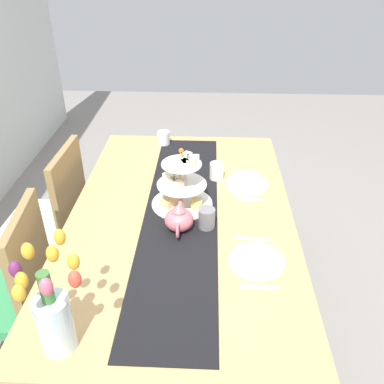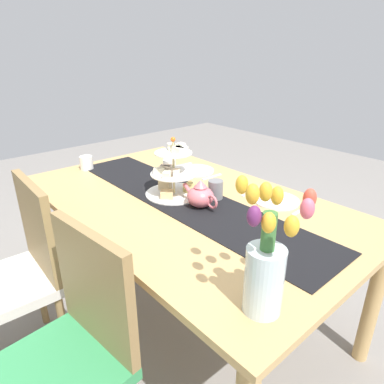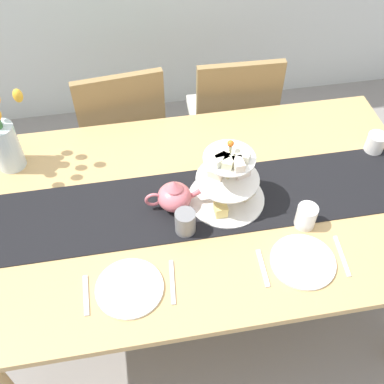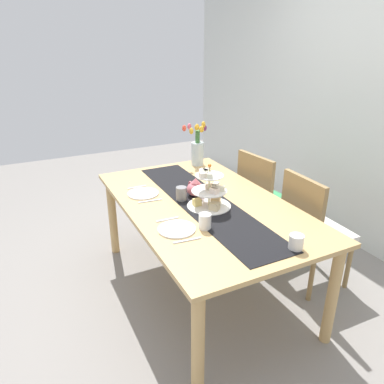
# 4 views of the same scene
# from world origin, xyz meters

# --- Properties ---
(ground_plane) EXTENTS (8.00, 8.00, 0.00)m
(ground_plane) POSITION_xyz_m (0.00, 0.00, 0.00)
(ground_plane) COLOR gray
(dining_table) EXTENTS (1.78, 1.06, 0.74)m
(dining_table) POSITION_xyz_m (0.00, 0.00, 0.65)
(dining_table) COLOR tan
(dining_table) RESTS_ON ground_plane
(chair_left) EXTENTS (0.46, 0.46, 0.91)m
(chair_left) POSITION_xyz_m (-0.30, 0.76, 0.50)
(chair_left) COLOR olive
(chair_left) RESTS_ON ground_plane
(chair_right) EXTENTS (0.43, 0.43, 0.91)m
(chair_right) POSITION_xyz_m (0.30, 0.76, 0.50)
(chair_right) COLOR olive
(chair_right) RESTS_ON ground_plane
(table_runner) EXTENTS (1.65, 0.35, 0.00)m
(table_runner) POSITION_xyz_m (0.00, -0.00, 0.74)
(table_runner) COLOR black
(table_runner) RESTS_ON dining_table
(tiered_cake_stand) EXTENTS (0.30, 0.30, 0.30)m
(tiered_cake_stand) POSITION_xyz_m (0.09, 0.00, 0.84)
(tiered_cake_stand) COLOR beige
(tiered_cake_stand) RESTS_ON table_runner
(teapot) EXTENTS (0.24, 0.13, 0.14)m
(teapot) POSITION_xyz_m (-0.12, 0.00, 0.79)
(teapot) COLOR #D66B75
(teapot) RESTS_ON table_runner
(tulip_vase) EXTENTS (0.24, 0.22, 0.40)m
(tulip_vase) POSITION_xyz_m (-0.76, 0.34, 0.89)
(tulip_vase) COLOR silver
(tulip_vase) RESTS_ON dining_table
(cream_jug) EXTENTS (0.08, 0.08, 0.08)m
(cream_jug) POSITION_xyz_m (0.77, 0.16, 0.78)
(cream_jug) COLOR white
(cream_jug) RESTS_ON dining_table
(dinner_plate_left) EXTENTS (0.23, 0.23, 0.01)m
(dinner_plate_left) POSITION_xyz_m (-0.32, -0.33, 0.74)
(dinner_plate_left) COLOR white
(dinner_plate_left) RESTS_ON dining_table
(fork_left) EXTENTS (0.02, 0.15, 0.01)m
(fork_left) POSITION_xyz_m (-0.47, -0.33, 0.74)
(fork_left) COLOR silver
(fork_left) RESTS_ON dining_table
(knife_left) EXTENTS (0.03, 0.17, 0.01)m
(knife_left) POSITION_xyz_m (-0.18, -0.33, 0.74)
(knife_left) COLOR silver
(knife_left) RESTS_ON dining_table
(dinner_plate_right) EXTENTS (0.23, 0.23, 0.01)m
(dinner_plate_right) POSITION_xyz_m (0.28, -0.33, 0.74)
(dinner_plate_right) COLOR white
(dinner_plate_right) RESTS_ON dining_table
(fork_right) EXTENTS (0.02, 0.15, 0.01)m
(fork_right) POSITION_xyz_m (0.14, -0.33, 0.74)
(fork_right) COLOR silver
(fork_right) RESTS_ON dining_table
(knife_right) EXTENTS (0.03, 0.17, 0.01)m
(knife_right) POSITION_xyz_m (0.43, -0.33, 0.74)
(knife_right) COLOR silver
(knife_right) RESTS_ON dining_table
(mug_grey) EXTENTS (0.08, 0.08, 0.09)m
(mug_grey) POSITION_xyz_m (-0.10, -0.12, 0.79)
(mug_grey) COLOR slate
(mug_grey) RESTS_ON table_runner
(mug_white_text) EXTENTS (0.08, 0.08, 0.09)m
(mug_white_text) POSITION_xyz_m (0.34, -0.17, 0.78)
(mug_white_text) COLOR white
(mug_white_text) RESTS_ON dining_table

